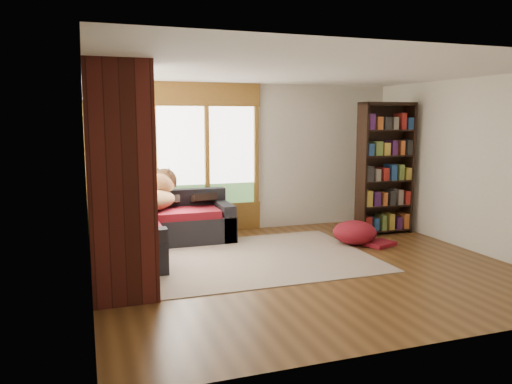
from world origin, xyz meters
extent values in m
plane|color=#4E2F15|center=(0.00, 0.00, 0.00)|extent=(5.50, 5.50, 0.00)
plane|color=white|center=(0.00, 0.00, 2.60)|extent=(5.50, 5.50, 0.00)
cube|color=silver|center=(0.00, 2.50, 1.30)|extent=(5.50, 0.04, 2.60)
cube|color=silver|center=(0.00, -2.50, 1.30)|extent=(5.50, 0.04, 2.60)
cube|color=silver|center=(-2.75, 0.00, 1.30)|extent=(0.04, 5.00, 2.60)
cube|color=silver|center=(2.75, 0.00, 1.30)|extent=(0.04, 5.00, 2.60)
cube|color=olive|center=(-1.20, 2.47, 1.35)|extent=(2.82, 0.10, 1.90)
cube|color=white|center=(-1.20, 2.47, 1.35)|extent=(2.54, 0.09, 1.62)
cube|color=olive|center=(-2.72, 1.20, 1.35)|extent=(0.10, 2.62, 1.90)
cube|color=white|center=(-2.72, 1.20, 1.35)|extent=(0.09, 2.36, 1.62)
cube|color=#678755|center=(-2.69, 2.03, 1.75)|extent=(0.03, 0.72, 0.90)
cube|color=#471914|center=(-2.40, -0.35, 1.30)|extent=(0.70, 0.70, 2.60)
cube|color=black|center=(-1.65, 2.05, 0.21)|extent=(2.20, 0.90, 0.42)
cube|color=black|center=(-1.65, 2.40, 0.61)|extent=(2.20, 0.20, 0.38)
cube|color=black|center=(-0.65, 2.05, 0.30)|extent=(0.20, 0.90, 0.60)
cube|color=maroon|center=(-1.75, 1.93, 0.48)|extent=(1.90, 0.66, 0.12)
cube|color=black|center=(-2.30, 1.40, 0.21)|extent=(0.90, 2.20, 0.42)
cube|color=black|center=(-2.65, 1.40, 0.61)|extent=(0.20, 2.20, 0.38)
cube|color=black|center=(-2.30, 0.40, 0.30)|extent=(0.90, 0.20, 0.60)
cube|color=maroon|center=(-2.18, 1.05, 0.48)|extent=(0.66, 1.20, 0.12)
cube|color=maroon|center=(-2.18, 2.00, 0.48)|extent=(0.66, 0.66, 0.12)
cube|color=beige|center=(-0.53, 0.62, 0.01)|extent=(3.33, 2.55, 0.01)
cube|color=black|center=(2.61, 1.41, 1.13)|extent=(0.04, 0.32, 2.27)
cube|color=black|center=(1.67, 1.41, 1.13)|extent=(0.04, 0.32, 2.27)
cube|color=black|center=(2.14, 1.56, 1.13)|extent=(0.97, 0.02, 2.27)
cube|color=black|center=(2.14, 1.41, 0.06)|extent=(0.89, 0.30, 0.03)
cube|color=black|center=(2.14, 1.41, 0.49)|extent=(0.89, 0.30, 0.03)
cube|color=black|center=(2.14, 1.41, 0.93)|extent=(0.89, 0.30, 0.03)
cube|color=black|center=(2.14, 1.41, 1.36)|extent=(0.89, 0.30, 0.03)
cube|color=black|center=(2.14, 1.41, 1.79)|extent=(0.89, 0.30, 0.03)
cube|color=black|center=(2.14, 1.41, 2.23)|extent=(0.89, 0.30, 0.03)
cube|color=#726659|center=(2.14, 1.39, 1.13)|extent=(0.85, 0.24, 2.11)
ellipsoid|color=maroon|center=(1.27, 0.89, 0.20)|extent=(0.83, 0.83, 0.37)
ellipsoid|color=brown|center=(-1.83, 1.89, 0.78)|extent=(1.15, 1.10, 0.33)
sphere|color=brown|center=(-1.55, 2.11, 0.94)|extent=(0.55, 0.55, 0.39)
cone|color=brown|center=(-1.60, 2.07, 1.10)|extent=(0.20, 0.20, 0.17)
ellipsoid|color=black|center=(-2.09, 1.12, 0.73)|extent=(0.66, 0.88, 0.27)
sphere|color=black|center=(-2.15, 1.41, 0.86)|extent=(0.38, 0.38, 0.32)
cone|color=black|center=(-2.14, 1.35, 0.99)|extent=(0.14, 0.14, 0.14)
cube|color=black|center=(-0.95, 2.26, 0.74)|extent=(0.45, 0.12, 0.45)
cube|color=black|center=(-1.55, 2.26, 0.74)|extent=(0.45, 0.12, 0.45)
cube|color=black|center=(-2.48, 1.80, 0.74)|extent=(0.45, 0.12, 0.45)
cube|color=black|center=(-2.48, 0.70, 0.74)|extent=(0.45, 0.12, 0.45)
camera|label=1|loc=(-2.76, -5.96, 1.99)|focal=35.00mm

